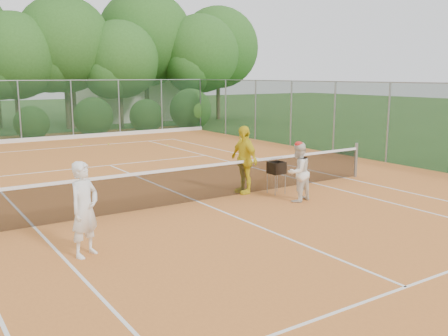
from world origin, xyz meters
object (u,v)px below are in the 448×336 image
at_px(player_center_grp, 298,172).
at_px(player_yellow, 244,160).
at_px(player_white, 85,209).
at_px(ball_hopper, 277,168).

relative_size(player_center_grp, player_yellow, 0.84).
bearing_deg(player_white, ball_hopper, -12.57).
bearing_deg(player_center_grp, player_white, -171.32).
bearing_deg(ball_hopper, player_white, -148.06).
height_order(player_center_grp, player_yellow, player_yellow).
height_order(player_white, player_center_grp, player_white).
height_order(player_yellow, ball_hopper, player_yellow).
relative_size(player_white, player_center_grp, 1.11).
xyz_separation_m(player_white, player_yellow, (5.29, 2.44, 0.07)).
height_order(player_center_grp, ball_hopper, player_center_grp).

